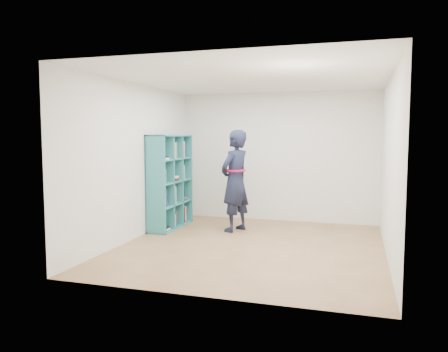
% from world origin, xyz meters
% --- Properties ---
extents(floor, '(4.50, 4.50, 0.00)m').
position_xyz_m(floor, '(0.00, 0.00, 0.00)').
color(floor, brown).
rests_on(floor, ground).
extents(ceiling, '(4.50, 4.50, 0.00)m').
position_xyz_m(ceiling, '(0.00, 0.00, 2.60)').
color(ceiling, white).
rests_on(ceiling, wall_back).
extents(wall_left, '(0.02, 4.50, 2.60)m').
position_xyz_m(wall_left, '(-2.00, 0.00, 1.30)').
color(wall_left, silver).
rests_on(wall_left, floor).
extents(wall_right, '(0.02, 4.50, 2.60)m').
position_xyz_m(wall_right, '(2.00, 0.00, 1.30)').
color(wall_right, silver).
rests_on(wall_right, floor).
extents(wall_back, '(4.00, 0.02, 2.60)m').
position_xyz_m(wall_back, '(0.00, 2.25, 1.30)').
color(wall_back, silver).
rests_on(wall_back, floor).
extents(wall_front, '(4.00, 0.02, 2.60)m').
position_xyz_m(wall_front, '(0.00, -2.25, 1.30)').
color(wall_front, silver).
rests_on(wall_front, floor).
extents(bookshelf, '(0.38, 1.31, 1.75)m').
position_xyz_m(bookshelf, '(-1.83, 0.95, 0.85)').
color(bookshelf, '#28737E').
rests_on(bookshelf, floor).
extents(person, '(0.66, 0.79, 1.84)m').
position_xyz_m(person, '(-0.55, 1.02, 0.92)').
color(person, black).
rests_on(person, floor).
extents(smartphone, '(0.03, 0.09, 0.13)m').
position_xyz_m(smartphone, '(-0.66, 1.15, 1.04)').
color(smartphone, silver).
rests_on(smartphone, person).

